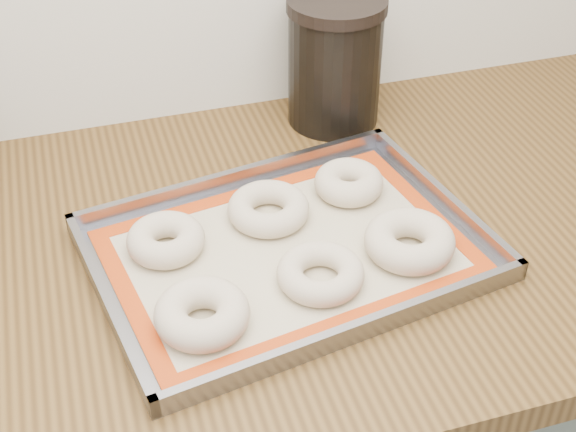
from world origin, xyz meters
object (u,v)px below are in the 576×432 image
object	(u,v)px
baking_tray	(288,250)
bagel_front_mid	(320,273)
bagel_front_left	(202,314)
bagel_front_right	(410,241)
bagel_back_mid	(268,209)
canister_right	(335,61)
bagel_back_left	(166,240)
bagel_back_right	(349,182)

from	to	relation	value
baking_tray	bagel_front_mid	bearing A→B (deg)	-73.30
bagel_front_left	bagel_front_right	xyz separation A→B (m)	(0.27, 0.05, 0.00)
bagel_back_mid	baking_tray	bearing A→B (deg)	-86.28
bagel_front_mid	canister_right	bearing A→B (deg)	68.34
bagel_front_mid	bagel_back_left	xyz separation A→B (m)	(-0.16, 0.11, 0.00)
baking_tray	bagel_front_left	bearing A→B (deg)	-143.69
bagel_front_right	bagel_back_mid	xyz separation A→B (m)	(-0.14, 0.11, -0.00)
bagel_front_mid	canister_right	distance (m)	0.39
baking_tray	bagel_back_right	world-z (taller)	bagel_back_right
baking_tray	bagel_back_right	distance (m)	0.15
bagel_front_right	bagel_back_left	bearing A→B (deg)	162.20
bagel_front_mid	bagel_back_mid	xyz separation A→B (m)	(-0.02, 0.13, 0.00)
baking_tray	bagel_back_left	size ratio (longest dim) A/B	5.34
bagel_front_right	canister_right	distance (m)	0.34
bagel_back_left	bagel_front_right	bearing A→B (deg)	-17.80
baking_tray	bagel_front_right	world-z (taller)	bagel_front_right
bagel_front_right	baking_tray	bearing A→B (deg)	162.39
bagel_back_right	bagel_back_mid	bearing A→B (deg)	-169.22
bagel_back_right	bagel_front_left	bearing A→B (deg)	-142.18
canister_right	bagel_front_mid	bearing A→B (deg)	-111.66
bagel_front_left	bagel_back_right	distance (m)	0.30
bagel_back_left	bagel_front_mid	bearing A→B (deg)	-34.60
bagel_back_mid	bagel_back_left	bearing A→B (deg)	-169.79
bagel_back_left	canister_right	world-z (taller)	canister_right
bagel_front_left	bagel_front_mid	xyz separation A→B (m)	(0.14, 0.03, -0.00)
bagel_back_left	bagel_back_right	bearing A→B (deg)	10.47
bagel_back_mid	bagel_back_right	size ratio (longest dim) A/B	1.14
canister_right	bagel_back_right	bearing A→B (deg)	-103.54
bagel_back_left	canister_right	distance (m)	0.39
bagel_front_right	canister_right	world-z (taller)	canister_right
bagel_front_left	bagel_back_left	world-z (taller)	bagel_front_left
bagel_front_left	bagel_front_right	bearing A→B (deg)	10.25
bagel_front_mid	bagel_back_right	size ratio (longest dim) A/B	1.11
bagel_front_right	bagel_back_right	world-z (taller)	bagel_front_right
bagel_front_left	bagel_front_right	distance (m)	0.27
bagel_front_right	bagel_back_left	xyz separation A→B (m)	(-0.28, 0.09, -0.00)
bagel_front_mid	bagel_back_mid	bearing A→B (deg)	100.08
bagel_front_right	canister_right	xyz separation A→B (m)	(0.02, 0.33, 0.07)
baking_tray	canister_right	size ratio (longest dim) A/B	2.63
bagel_back_left	bagel_back_right	world-z (taller)	bagel_back_right
bagel_front_left	bagel_front_mid	world-z (taller)	bagel_front_left
bagel_front_left	canister_right	world-z (taller)	canister_right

